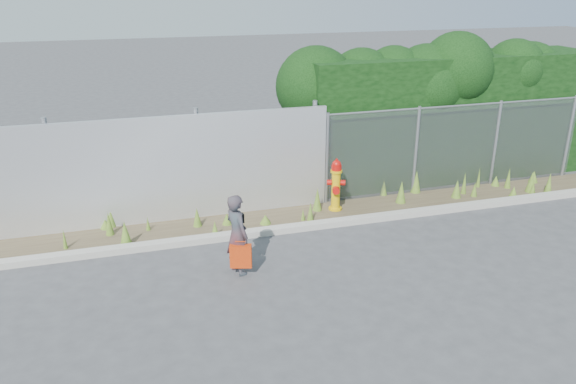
% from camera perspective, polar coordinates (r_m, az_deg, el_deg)
% --- Properties ---
extents(ground, '(80.00, 80.00, 0.00)m').
position_cam_1_polar(ground, '(9.69, 4.09, -8.23)').
color(ground, '#3D3D40').
rests_on(ground, ground).
extents(curb, '(16.00, 0.22, 0.12)m').
position_cam_1_polar(curb, '(11.17, 0.90, -3.63)').
color(curb, '#9E9A8E').
rests_on(curb, ground).
extents(weed_strip, '(16.00, 1.31, 0.53)m').
position_cam_1_polar(weed_strip, '(11.96, 3.76, -1.51)').
color(weed_strip, '#493C29').
rests_on(weed_strip, ground).
extents(corrugated_fence, '(8.50, 0.21, 2.30)m').
position_cam_1_polar(corrugated_fence, '(11.48, -16.61, 1.76)').
color(corrugated_fence, silver).
rests_on(corrugated_fence, ground).
extents(chainlink_fence, '(6.50, 0.07, 2.05)m').
position_cam_1_polar(chainlink_fence, '(13.61, 16.75, 4.42)').
color(chainlink_fence, gray).
rests_on(chainlink_fence, ground).
extents(hedge, '(7.93, 2.14, 3.55)m').
position_cam_1_polar(hedge, '(14.24, 14.96, 9.26)').
color(hedge, black).
rests_on(hedge, ground).
extents(fire_hydrant, '(0.39, 0.35, 1.16)m').
position_cam_1_polar(fire_hydrant, '(11.96, 4.90, 0.63)').
color(fire_hydrant, '#DCAC0B').
rests_on(fire_hydrant, ground).
extents(woman, '(0.50, 0.60, 1.41)m').
position_cam_1_polar(woman, '(9.42, -5.20, -4.31)').
color(woman, '#0D5058').
rests_on(woman, ground).
extents(red_tote_bag, '(0.36, 0.13, 0.47)m').
position_cam_1_polar(red_tote_bag, '(9.43, -4.82, -6.49)').
color(red_tote_bag, '#B72B0A').
extents(black_shoulder_bag, '(0.21, 0.09, 0.16)m').
position_cam_1_polar(black_shoulder_bag, '(9.44, -5.16, -2.72)').
color(black_shoulder_bag, black).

